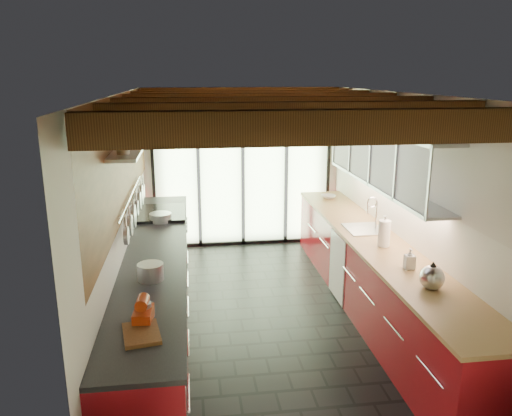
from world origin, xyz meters
The scene contains 18 objects.
ground centered at (0.00, 0.00, 0.00)m, with size 5.50×5.50×0.00m, color black.
room_shell centered at (0.00, 0.00, 1.65)m, with size 5.50×5.50×5.50m.
ceiling_beams centered at (0.00, 0.38, 2.46)m, with size 3.14×5.06×4.90m.
glass_door centered at (0.00, 2.69, 1.66)m, with size 2.95×0.10×2.90m.
left_counter centered at (-1.28, 0.00, 0.46)m, with size 0.68×5.00×0.92m.
range_stove centered at (-1.28, 1.45, 0.47)m, with size 0.66×0.90×0.97m.
right_counter centered at (1.27, 0.00, 0.46)m, with size 0.68×5.00×0.92m.
sink_assembly centered at (1.29, 0.40, 0.96)m, with size 0.45×0.52×0.43m.
upper_cabinets_right centered at (1.43, 0.30, 1.85)m, with size 0.34×3.00×3.00m.
left_wall_fixtures centered at (-1.47, 0.29, 1.78)m, with size 0.28×2.60×0.96m.
stand_mixer centered at (-1.27, -1.67, 1.01)m, with size 0.16×0.26×0.22m.
pot_large centered at (-1.27, -0.83, 1.00)m, with size 0.25×0.25×0.16m, color silver.
pot_small centered at (-1.27, 1.11, 0.98)m, with size 0.29×0.29×0.11m, color silver.
cutting_board centered at (-1.27, -1.89, 0.94)m, with size 0.26×0.36×0.03m, color brown.
kettle centered at (1.27, -1.38, 1.04)m, with size 0.30×0.32×0.27m.
paper_towel centered at (1.27, -0.24, 1.07)m, with size 0.15×0.15×0.36m.
soap_bottle centered at (1.27, -0.91, 1.03)m, with size 0.10×0.10×0.21m, color silver.
bowl centered at (1.27, 2.03, 0.95)m, with size 0.22×0.22×0.06m, color silver.
Camera 1 is at (-0.88, -5.31, 2.80)m, focal length 35.00 mm.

